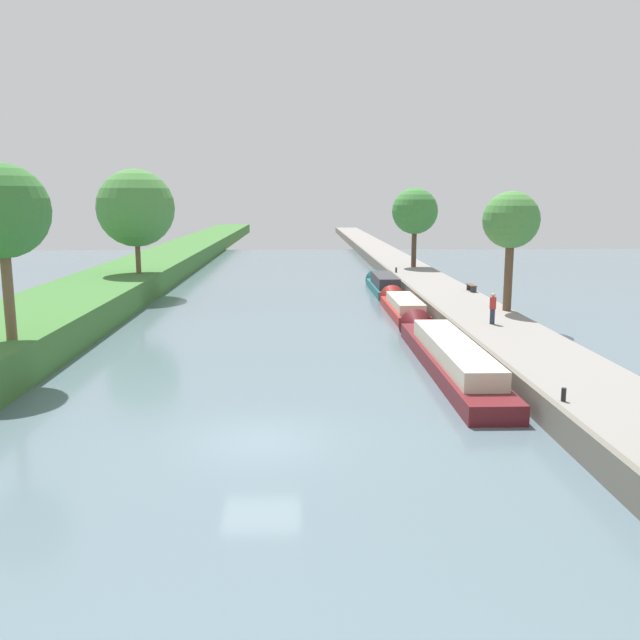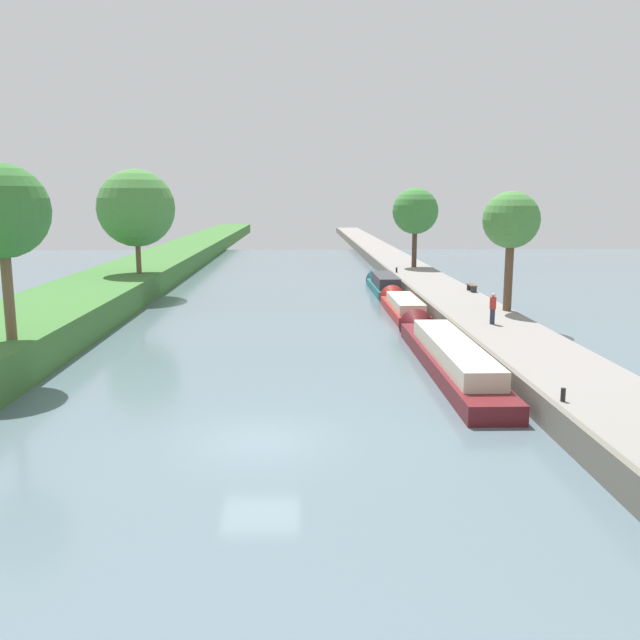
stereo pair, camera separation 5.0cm
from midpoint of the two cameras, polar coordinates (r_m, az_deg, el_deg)
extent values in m
plane|color=slate|center=(21.76, -5.05, -10.28)|extent=(160.00, 160.00, 0.00)
cube|color=gray|center=(24.00, 24.78, -7.94)|extent=(4.40, 260.00, 1.03)
cube|color=#6B665B|center=(23.06, 19.55, -8.23)|extent=(0.25, 260.00, 1.08)
cube|color=maroon|center=(30.68, 10.96, -3.57)|extent=(2.08, 15.17, 0.73)
cube|color=beige|center=(29.79, 11.32, -2.53)|extent=(1.70, 10.62, 0.76)
cone|color=maroon|center=(38.54, 8.32, -0.65)|extent=(1.97, 1.25, 1.97)
cube|color=maroon|center=(44.74, 7.16, 0.82)|extent=(2.01, 9.08, 0.60)
cube|color=beige|center=(44.20, 7.27, 1.49)|extent=(1.65, 6.36, 0.60)
cone|color=maroon|center=(49.76, 6.26, 1.80)|extent=(1.91, 1.21, 1.91)
cube|color=#195B60|center=(55.39, 5.49, 2.68)|extent=(2.00, 9.19, 0.59)
cube|color=#333338|center=(54.84, 5.57, 3.38)|extent=(1.64, 6.44, 0.89)
cone|color=#195B60|center=(60.50, 4.88, 3.34)|extent=(1.90, 1.20, 1.90)
cylinder|color=brown|center=(41.20, 15.73, 3.83)|extent=(0.49, 0.49, 4.43)
sphere|color=#47843D|center=(40.99, 15.95, 8.17)|extent=(3.30, 3.30, 3.30)
cylinder|color=#4C3828|center=(65.51, 8.03, 6.28)|extent=(0.47, 0.47, 4.14)
sphere|color=#3D7F38|center=(65.37, 8.10, 9.14)|extent=(4.37, 4.37, 4.37)
cylinder|color=brown|center=(54.29, -15.14, 5.63)|extent=(0.39, 0.39, 3.42)
sphere|color=#47843D|center=(54.13, -15.30, 9.15)|extent=(5.92, 5.92, 5.92)
cylinder|color=brown|center=(30.73, -24.91, 2.43)|extent=(0.43, 0.43, 4.25)
sphere|color=#387533|center=(30.51, -25.37, 8.37)|extent=(3.88, 3.88, 3.88)
cylinder|color=#282D42|center=(36.77, 14.44, 0.30)|extent=(0.26, 0.26, 0.82)
cylinder|color=#B22D28|center=(36.66, 14.49, 1.40)|extent=(0.34, 0.34, 0.62)
sphere|color=tan|center=(36.60, 14.52, 2.05)|extent=(0.22, 0.22, 0.22)
cylinder|color=black|center=(23.67, 19.97, -5.98)|extent=(0.16, 0.16, 0.45)
cylinder|color=black|center=(60.67, 6.53, 4.24)|extent=(0.16, 0.16, 0.45)
cube|color=#333338|center=(48.80, 12.94, 2.54)|extent=(0.40, 0.08, 0.41)
cube|color=#333338|center=(49.95, 12.60, 2.73)|extent=(0.40, 0.08, 0.41)
cube|color=brown|center=(49.35, 12.78, 2.90)|extent=(0.44, 1.50, 0.06)
camera|label=1|loc=(0.03, -89.96, 0.01)|focal=37.74mm
camera|label=2|loc=(0.03, 90.04, -0.01)|focal=37.74mm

